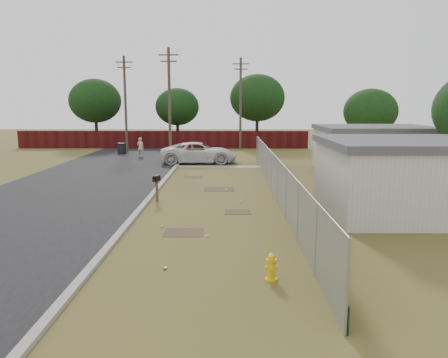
{
  "coord_description": "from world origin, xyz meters",
  "views": [
    {
      "loc": [
        0.79,
        -19.97,
        4.52
      ],
      "look_at": [
        0.6,
        -0.1,
        1.1
      ],
      "focal_mm": 35.0,
      "sensor_mm": 36.0,
      "label": 1
    }
  ],
  "objects_px": {
    "pickup_truck": "(199,153)",
    "pedestrian": "(140,147)",
    "trash_bin": "(122,148)",
    "mailbox": "(157,181)",
    "fire_hydrant": "(271,267)"
  },
  "relations": [
    {
      "from": "fire_hydrant",
      "to": "pedestrian",
      "type": "bearing_deg",
      "value": 107.99
    },
    {
      "from": "mailbox",
      "to": "trash_bin",
      "type": "relative_size",
      "value": 1.28
    },
    {
      "from": "pickup_truck",
      "to": "trash_bin",
      "type": "bearing_deg",
      "value": 46.85
    },
    {
      "from": "trash_bin",
      "to": "pedestrian",
      "type": "bearing_deg",
      "value": -46.6
    },
    {
      "from": "fire_hydrant",
      "to": "mailbox",
      "type": "relative_size",
      "value": 0.61
    },
    {
      "from": "mailbox",
      "to": "fire_hydrant",
      "type": "bearing_deg",
      "value": -64.25
    },
    {
      "from": "pickup_truck",
      "to": "trash_bin",
      "type": "height_order",
      "value": "pickup_truck"
    },
    {
      "from": "fire_hydrant",
      "to": "trash_bin",
      "type": "relative_size",
      "value": 0.78
    },
    {
      "from": "pickup_truck",
      "to": "pedestrian",
      "type": "height_order",
      "value": "pedestrian"
    },
    {
      "from": "mailbox",
      "to": "trash_bin",
      "type": "bearing_deg",
      "value": 107.99
    },
    {
      "from": "mailbox",
      "to": "trash_bin",
      "type": "height_order",
      "value": "mailbox"
    },
    {
      "from": "pickup_truck",
      "to": "fire_hydrant",
      "type": "bearing_deg",
      "value": -174.26
    },
    {
      "from": "fire_hydrant",
      "to": "mailbox",
      "type": "bearing_deg",
      "value": 115.75
    },
    {
      "from": "fire_hydrant",
      "to": "mailbox",
      "type": "distance_m",
      "value": 10.28
    },
    {
      "from": "pedestrian",
      "to": "trash_bin",
      "type": "relative_size",
      "value": 1.71
    }
  ]
}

